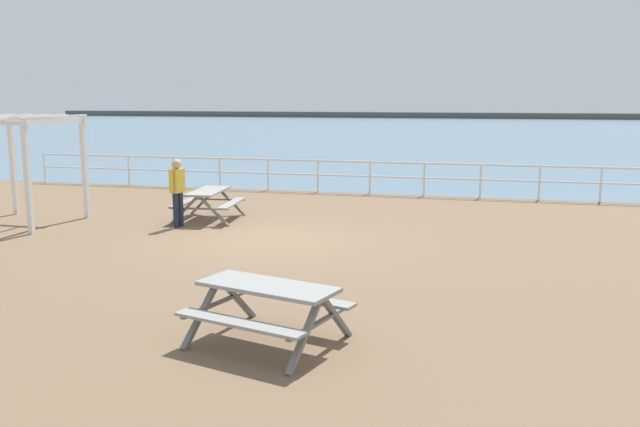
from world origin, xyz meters
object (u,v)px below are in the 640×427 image
Objects in this scene: picnic_table_near_right at (208,198)px; visitor at (177,189)px; lattice_pergola at (18,144)px; picnic_table_near_left at (268,299)px.

visitor reaches higher than picnic_table_near_right.
lattice_pergola reaches higher than picnic_table_near_right.
picnic_table_near_right is at bearing 20.63° from lattice_pergola.
lattice_pergola is (-4.34, -1.61, 1.41)m from picnic_table_near_right.
picnic_table_near_left is at bearing -35.75° from lattice_pergola.
visitor is (-4.68, 6.85, 0.36)m from picnic_table_near_left.
visitor is at bearing 7.90° from lattice_pergola.
picnic_table_near_right is 0.72× the size of lattice_pergola.
visitor reaches higher than picnic_table_near_left.
picnic_table_near_left is at bearing 135.61° from visitor.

